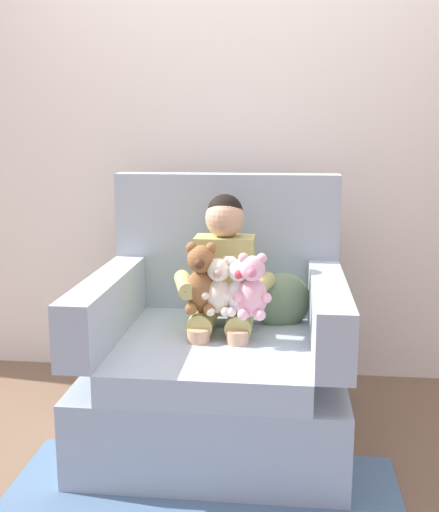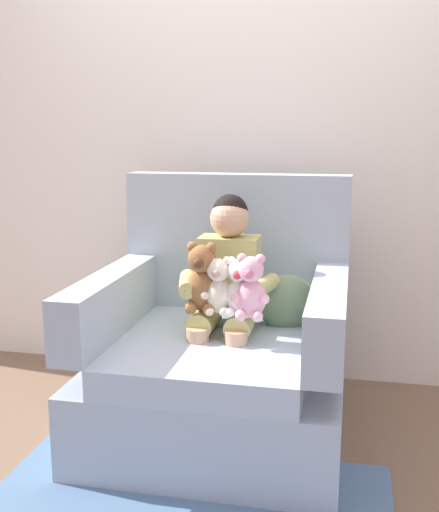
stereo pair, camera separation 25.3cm
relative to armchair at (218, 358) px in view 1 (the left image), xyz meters
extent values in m
plane|color=brown|center=(0.00, -0.05, -0.34)|extent=(8.00, 8.00, 0.00)
cube|color=silver|center=(0.00, 0.77, 0.96)|extent=(6.00, 0.10, 2.60)
cube|color=#9EADBC|center=(0.00, -0.05, -0.17)|extent=(1.06, 1.02, 0.35)
cube|color=#A6B6C6|center=(0.00, -0.12, 0.06)|extent=(0.78, 0.88, 0.12)
cube|color=#9EADBC|center=(0.00, 0.39, 0.45)|extent=(1.06, 0.14, 0.65)
cube|color=#9EADBC|center=(-0.46, -0.12, 0.25)|extent=(0.14, 0.88, 0.25)
cube|color=#9EADBC|center=(0.46, -0.12, 0.25)|extent=(0.14, 0.88, 0.25)
cube|color=tan|center=(0.02, 0.11, 0.35)|extent=(0.26, 0.16, 0.34)
sphere|color=tan|center=(0.02, 0.11, 0.60)|extent=(0.17, 0.17, 0.17)
sphere|color=black|center=(0.02, 0.12, 0.63)|extent=(0.16, 0.16, 0.16)
cylinder|color=tan|center=(-0.06, -0.02, 0.18)|extent=(0.11, 0.26, 0.11)
cylinder|color=tan|center=(-0.06, -0.15, 0.03)|extent=(0.09, 0.09, 0.30)
cylinder|color=tan|center=(0.10, -0.02, 0.18)|extent=(0.11, 0.26, 0.11)
cylinder|color=tan|center=(0.10, -0.15, 0.03)|extent=(0.09, 0.09, 0.30)
cylinder|color=tan|center=(-0.14, -0.01, 0.33)|extent=(0.13, 0.27, 0.07)
cylinder|color=tan|center=(0.18, -0.01, 0.33)|extent=(0.13, 0.27, 0.07)
ellipsoid|color=silver|center=(0.01, -0.10, 0.31)|extent=(0.11, 0.09, 0.15)
sphere|color=silver|center=(0.01, -0.11, 0.42)|extent=(0.09, 0.09, 0.09)
sphere|color=tan|center=(0.01, -0.15, 0.41)|extent=(0.04, 0.04, 0.04)
sphere|color=silver|center=(-0.02, -0.11, 0.46)|extent=(0.04, 0.04, 0.04)
sphere|color=silver|center=(-0.04, -0.13, 0.31)|extent=(0.04, 0.04, 0.04)
sphere|color=silver|center=(-0.02, -0.14, 0.25)|extent=(0.04, 0.04, 0.04)
sphere|color=silver|center=(0.05, -0.11, 0.46)|extent=(0.04, 0.04, 0.04)
sphere|color=silver|center=(0.07, -0.13, 0.31)|extent=(0.04, 0.04, 0.04)
sphere|color=silver|center=(0.04, -0.14, 0.25)|extent=(0.04, 0.04, 0.04)
ellipsoid|color=white|center=(0.10, -0.10, 0.31)|extent=(0.11, 0.09, 0.15)
sphere|color=white|center=(0.10, -0.11, 0.42)|extent=(0.09, 0.09, 0.09)
sphere|color=#DB333D|center=(0.10, -0.16, 0.41)|extent=(0.04, 0.04, 0.04)
sphere|color=white|center=(0.07, -0.11, 0.46)|extent=(0.04, 0.04, 0.04)
sphere|color=white|center=(0.05, -0.13, 0.31)|extent=(0.04, 0.04, 0.04)
sphere|color=white|center=(0.07, -0.15, 0.25)|extent=(0.04, 0.04, 0.04)
sphere|color=white|center=(0.13, -0.11, 0.46)|extent=(0.04, 0.04, 0.04)
sphere|color=white|center=(0.15, -0.13, 0.31)|extent=(0.04, 0.04, 0.04)
sphere|color=white|center=(0.13, -0.15, 0.25)|extent=(0.04, 0.04, 0.04)
ellipsoid|color=brown|center=(-0.06, -0.09, 0.32)|extent=(0.14, 0.12, 0.18)
sphere|color=brown|center=(-0.06, -0.10, 0.46)|extent=(0.12, 0.12, 0.12)
sphere|color=#4C2D19|center=(-0.06, -0.15, 0.45)|extent=(0.04, 0.04, 0.04)
sphere|color=brown|center=(-0.10, -0.09, 0.50)|extent=(0.05, 0.05, 0.05)
sphere|color=brown|center=(-0.12, -0.12, 0.33)|extent=(0.05, 0.05, 0.05)
sphere|color=brown|center=(-0.10, -0.14, 0.26)|extent=(0.05, 0.05, 0.05)
sphere|color=brown|center=(-0.02, -0.09, 0.50)|extent=(0.05, 0.05, 0.05)
sphere|color=brown|center=(0.01, -0.12, 0.33)|extent=(0.05, 0.05, 0.05)
sphere|color=brown|center=(-0.02, -0.14, 0.26)|extent=(0.05, 0.05, 0.05)
ellipsoid|color=#EAA8BC|center=(0.15, -0.14, 0.31)|extent=(0.12, 0.10, 0.16)
sphere|color=#EAA8BC|center=(0.15, -0.15, 0.43)|extent=(0.10, 0.10, 0.10)
sphere|color=#CC6684|center=(0.15, -0.19, 0.43)|extent=(0.04, 0.04, 0.04)
sphere|color=#EAA8BC|center=(0.12, -0.14, 0.48)|extent=(0.04, 0.04, 0.04)
sphere|color=#EAA8BC|center=(0.10, -0.17, 0.32)|extent=(0.04, 0.04, 0.04)
sphere|color=#EAA8BC|center=(0.12, -0.18, 0.25)|extent=(0.05, 0.05, 0.05)
sphere|color=#EAA8BC|center=(0.19, -0.14, 0.48)|extent=(0.04, 0.04, 0.04)
sphere|color=#EAA8BC|center=(0.21, -0.17, 0.32)|extent=(0.04, 0.04, 0.04)
sphere|color=#EAA8BC|center=(0.19, -0.18, 0.25)|extent=(0.05, 0.05, 0.05)
ellipsoid|color=slate|center=(0.27, 0.14, 0.22)|extent=(0.28, 0.18, 0.26)
camera|label=1|loc=(0.29, -2.57, 0.97)|focal=43.90mm
camera|label=2|loc=(0.54, -2.53, 0.97)|focal=43.90mm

